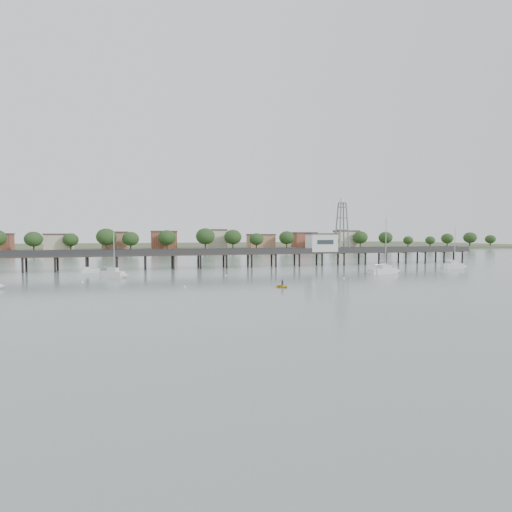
% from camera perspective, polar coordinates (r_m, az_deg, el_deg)
% --- Properties ---
extents(ground_plane, '(500.00, 500.00, 0.00)m').
position_cam_1_polar(ground_plane, '(60.49, 11.66, -5.79)').
color(ground_plane, slate).
rests_on(ground_plane, ground).
extents(pier, '(150.00, 5.00, 5.50)m').
position_cam_1_polar(pier, '(116.26, -2.48, 0.34)').
color(pier, '#2D2823').
rests_on(pier, ground).
extents(pier_building, '(8.40, 5.40, 5.30)m').
position_cam_1_polar(pier_building, '(124.66, 8.73, 1.81)').
color(pier_building, silver).
rests_on(pier_building, ground).
extents(lattice_tower, '(3.20, 3.20, 15.50)m').
position_cam_1_polar(lattice_tower, '(127.57, 11.39, 3.81)').
color(lattice_tower, slate).
rests_on(lattice_tower, ground).
extents(sailboat_c, '(8.56, 3.86, 13.65)m').
position_cam_1_polar(sailboat_c, '(102.78, 17.23, -1.90)').
color(sailboat_c, silver).
rests_on(sailboat_c, ground).
extents(sailboat_e, '(6.76, 2.54, 11.08)m').
position_cam_1_polar(sailboat_e, '(124.17, 25.14, -1.22)').
color(sailboat_e, silver).
rests_on(sailboat_e, ground).
extents(sailboat_b, '(5.99, 4.49, 10.02)m').
position_cam_1_polar(sailboat_b, '(93.79, -18.13, -2.36)').
color(sailboat_b, silver).
rests_on(sailboat_b, ground).
extents(white_tender, '(4.10, 1.94, 1.55)m').
position_cam_1_polar(white_tender, '(107.15, -21.23, -1.86)').
color(white_tender, silver).
rests_on(white_tender, ground).
extents(yellow_dinghy, '(2.12, 1.02, 2.85)m').
position_cam_1_polar(yellow_dinghy, '(73.29, 3.53, -4.20)').
color(yellow_dinghy, gold).
rests_on(yellow_dinghy, ground).
extents(dinghy_occupant, '(0.70, 1.16, 0.26)m').
position_cam_1_polar(dinghy_occupant, '(73.29, 3.53, -4.20)').
color(dinghy_occupant, black).
rests_on(dinghy_occupant, ground).
extents(mooring_buoys, '(83.28, 22.65, 0.39)m').
position_cam_1_polar(mooring_buoys, '(90.27, 4.15, -2.79)').
color(mooring_buoys, beige).
rests_on(mooring_buoys, ground).
extents(far_shore, '(500.00, 170.00, 10.40)m').
position_cam_1_polar(far_shore, '(293.71, -11.03, 1.34)').
color(far_shore, '#475133').
rests_on(far_shore, ground).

